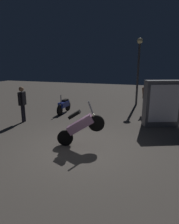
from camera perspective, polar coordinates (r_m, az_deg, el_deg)
name	(u,v)px	position (r m, az deg, el deg)	size (l,w,h in m)	color
ground_plane	(81,148)	(6.90, -2.48, -10.39)	(40.00, 40.00, 0.00)	#605951
motorcycle_pink_foreground	(80,126)	(6.77, -2.70, -4.10)	(1.64, 0.49, 1.63)	black
motorcycle_blue_parked_left	(64,105)	(11.45, -7.47, 1.91)	(0.30, 1.66, 1.11)	black
person_rider_beside	(146,95)	(11.68, 16.27, 4.83)	(0.56, 0.51, 1.77)	black
person_bystander_far	(22,101)	(10.03, -19.01, 3.05)	(0.30, 0.67, 1.75)	black
streetlamp_near	(139,63)	(13.77, 14.11, 13.76)	(0.36, 0.36, 4.39)	#38383D
kiosk_billboard	(162,104)	(9.48, 20.32, 2.33)	(1.67, 1.07, 2.10)	#595960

